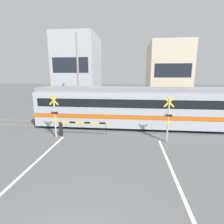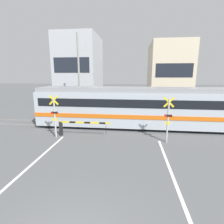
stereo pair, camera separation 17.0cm
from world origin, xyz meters
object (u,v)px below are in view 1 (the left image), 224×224
(crossing_barrier_near, at_px, (74,126))
(crossing_barrier_far, at_px, (143,112))
(crossing_signal_right, at_px, (168,118))
(pedestrian, at_px, (127,104))
(commuter_train, at_px, (145,106))
(crossing_signal_left, at_px, (55,115))

(crossing_barrier_near, bearing_deg, crossing_barrier_far, 45.35)
(crossing_barrier_near, relative_size, crossing_signal_right, 1.23)
(crossing_barrier_near, xyz_separation_m, pedestrian, (3.64, 8.78, 0.17))
(commuter_train, xyz_separation_m, pedestrian, (-1.62, 5.95, -0.83))
(crossing_barrier_far, relative_size, crossing_signal_left, 1.23)
(crossing_barrier_near, xyz_separation_m, crossing_signal_left, (-1.17, -0.44, 0.88))
(commuter_train, distance_m, crossing_signal_right, 3.48)
(commuter_train, bearing_deg, crossing_barrier_far, 89.31)
(commuter_train, relative_size, pedestrian, 10.91)
(crossing_signal_right, xyz_separation_m, pedestrian, (-2.82, 9.22, -0.71))
(crossing_signal_right, bearing_deg, pedestrian, 107.02)
(crossing_barrier_near, height_order, crossing_signal_left, crossing_signal_left)
(crossing_signal_left, height_order, pedestrian, crossing_signal_left)
(commuter_train, height_order, crossing_signal_left, commuter_train)
(commuter_train, height_order, crossing_barrier_near, commuter_train)
(crossing_signal_left, relative_size, crossing_signal_right, 1.00)
(crossing_barrier_near, bearing_deg, pedestrian, 67.50)
(crossing_barrier_near, bearing_deg, commuter_train, 28.29)
(crossing_signal_right, bearing_deg, crossing_barrier_near, 176.14)
(commuter_train, relative_size, crossing_signal_right, 5.99)
(crossing_barrier_near, bearing_deg, crossing_signal_right, -3.86)
(crossing_signal_right, bearing_deg, commuter_train, 110.18)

